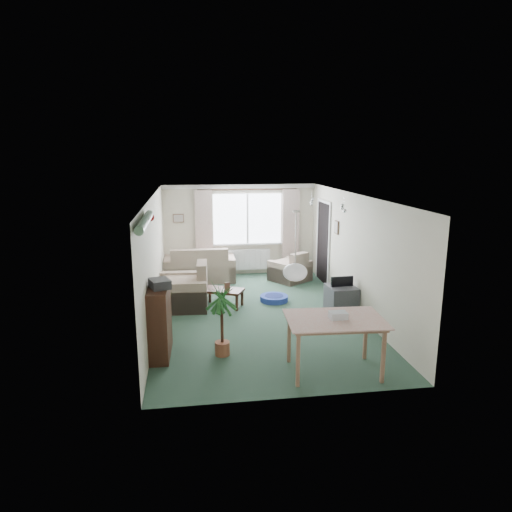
{
  "coord_description": "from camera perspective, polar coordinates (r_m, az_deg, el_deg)",
  "views": [
    {
      "loc": [
        -1.31,
        -8.64,
        3.19
      ],
      "look_at": [
        0.0,
        0.3,
        1.15
      ],
      "focal_mm": 32.0,
      "sensor_mm": 36.0,
      "label": 1
    }
  ],
  "objects": [
    {
      "name": "pendant_lamp",
      "position": [
        6.74,
        4.9,
        -2.04
      ],
      "size": [
        0.36,
        0.36,
        0.36
      ],
      "primitive_type": "sphere",
      "color": "white"
    },
    {
      "name": "photo_frame",
      "position": [
        9.64,
        -3.64,
        -3.77
      ],
      "size": [
        0.12,
        0.05,
        0.16
      ],
      "primitive_type": "cube",
      "rotation": [
        0.0,
        0.0,
        0.29
      ],
      "color": "brown",
      "rests_on": "coffee_table"
    },
    {
      "name": "curtain_rod",
      "position": [
        11.92,
        -1.05,
        8.3
      ],
      "size": [
        2.6,
        0.03,
        0.03
      ],
      "primitive_type": "cube",
      "color": "black"
    },
    {
      "name": "wall_picture_right",
      "position": [
        10.5,
        10.04,
        3.55
      ],
      "size": [
        0.03,
        0.24,
        0.3
      ],
      "primitive_type": "cube",
      "color": "brown"
    },
    {
      "name": "bookshelf",
      "position": [
        7.51,
        -11.96,
        -7.98
      ],
      "size": [
        0.34,
        0.94,
        1.14
      ],
      "primitive_type": "cube",
      "rotation": [
        0.0,
        0.0,
        -0.03
      ],
      "color": "black",
      "rests_on": "ground"
    },
    {
      "name": "bauble_cluster_b",
      "position": [
        8.88,
        10.9,
        6.23
      ],
      "size": [
        0.2,
        0.2,
        0.2
      ],
      "primitive_type": "sphere",
      "color": "silver"
    },
    {
      "name": "tv_cube",
      "position": [
        9.51,
        10.6,
        -5.35
      ],
      "size": [
        0.58,
        0.64,
        0.55
      ],
      "primitive_type": "cube",
      "rotation": [
        0.0,
        0.0,
        0.05
      ],
      "color": "#3B3C40",
      "rests_on": "ground"
    },
    {
      "name": "dining_table",
      "position": [
        6.96,
        9.72,
        -11.02
      ],
      "size": [
        1.36,
        0.95,
        0.82
      ],
      "primitive_type": "cube",
      "rotation": [
        0.0,
        0.0,
        -0.06
      ],
      "color": "#9D8A55",
      "rests_on": "ground"
    },
    {
      "name": "armchair_corner",
      "position": [
        11.65,
        4.27,
        -1.26
      ],
      "size": [
        1.16,
        1.15,
        0.76
      ],
      "primitive_type": "cube",
      "rotation": [
        0.0,
        0.0,
        3.75
      ],
      "color": "#C1AF92",
      "rests_on": "ground"
    },
    {
      "name": "sofa",
      "position": [
        11.72,
        -7.08,
        -0.93
      ],
      "size": [
        1.78,
        0.94,
        0.89
      ],
      "primitive_type": "cube",
      "rotation": [
        0.0,
        0.0,
        3.14
      ],
      "color": "beige",
      "rests_on": "ground"
    },
    {
      "name": "armchair_left",
      "position": [
        9.74,
        -9.14,
        -3.6
      ],
      "size": [
        1.08,
        1.13,
        0.96
      ],
      "primitive_type": "cube",
      "rotation": [
        0.0,
        0.0,
        -1.63
      ],
      "color": "beige",
      "rests_on": "ground"
    },
    {
      "name": "ground",
      "position": [
        9.3,
        0.27,
        -7.33
      ],
      "size": [
        6.5,
        6.5,
        0.0
      ],
      "primitive_type": "plane",
      "color": "#2A4737"
    },
    {
      "name": "wall_picture_back",
      "position": [
        11.98,
        -9.68,
        4.69
      ],
      "size": [
        0.28,
        0.03,
        0.22
      ],
      "primitive_type": "cube",
      "color": "brown"
    },
    {
      "name": "curtain_right",
      "position": [
        12.22,
        4.35,
        3.65
      ],
      "size": [
        0.45,
        0.08,
        2.0
      ],
      "primitive_type": "cube",
      "color": "beige"
    },
    {
      "name": "window",
      "position": [
        12.08,
        -1.08,
        4.69
      ],
      "size": [
        1.8,
        0.03,
        1.3
      ],
      "primitive_type": "cube",
      "color": "white"
    },
    {
      "name": "houseplant",
      "position": [
        7.35,
        -4.28,
        -7.96
      ],
      "size": [
        0.64,
        0.64,
        1.2
      ],
      "primitive_type": "cylinder",
      "rotation": [
        0.0,
        0.0,
        -0.28
      ],
      "color": "#1D572E",
      "rests_on": "ground"
    },
    {
      "name": "pet_bed",
      "position": [
        10.11,
        2.27,
        -5.3
      ],
      "size": [
        0.81,
        0.81,
        0.12
      ],
      "primitive_type": "cylinder",
      "rotation": [
        0.0,
        0.0,
        0.4
      ],
      "color": "navy",
      "rests_on": "ground"
    },
    {
      "name": "hifi_box",
      "position": [
        7.25,
        -11.94,
        -3.39
      ],
      "size": [
        0.38,
        0.42,
        0.14
      ],
      "primitive_type": "cube",
      "rotation": [
        0.0,
        0.0,
        0.34
      ],
      "color": "#313136",
      "rests_on": "bookshelf"
    },
    {
      "name": "tinsel_garland",
      "position": [
        6.43,
        -13.73,
        4.21
      ],
      "size": [
        1.6,
        1.6,
        0.12
      ],
      "primitive_type": "cylinder",
      "color": "#196626"
    },
    {
      "name": "radiator",
      "position": [
        12.25,
        -1.04,
        -0.44
      ],
      "size": [
        1.2,
        0.1,
        0.55
      ],
      "primitive_type": "cube",
      "color": "white"
    },
    {
      "name": "bauble_cluster_a",
      "position": [
        9.94,
        6.98,
        7.03
      ],
      "size": [
        0.2,
        0.2,
        0.2
      ],
      "primitive_type": "sphere",
      "color": "silver"
    },
    {
      "name": "coffee_table",
      "position": [
        9.75,
        -4.15,
        -5.23
      ],
      "size": [
        0.96,
        0.77,
        0.38
      ],
      "primitive_type": "cube",
      "rotation": [
        0.0,
        0.0,
        -0.42
      ],
      "color": "black",
      "rests_on": "ground"
    },
    {
      "name": "doorway",
      "position": [
        11.54,
        8.42,
        1.65
      ],
      "size": [
        0.03,
        0.95,
        2.0
      ],
      "primitive_type": "cube",
      "color": "black"
    },
    {
      "name": "curtain_left",
      "position": [
        11.93,
        -6.51,
        3.39
      ],
      "size": [
        0.45,
        0.08,
        2.0
      ],
      "primitive_type": "cube",
      "color": "beige"
    },
    {
      "name": "gift_box",
      "position": [
        6.79,
        10.23,
        -7.38
      ],
      "size": [
        0.25,
        0.18,
        0.12
      ],
      "primitive_type": "cube",
      "rotation": [
        0.0,
        0.0,
        -0.01
      ],
      "color": "silver",
      "rests_on": "dining_table"
    }
  ]
}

